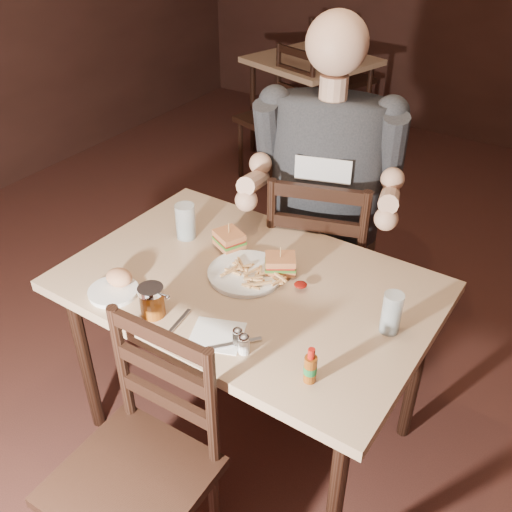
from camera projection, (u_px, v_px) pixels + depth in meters
The scene contains 24 objects.
room_shell at pixel (348, 110), 1.60m from camera, with size 7.00×7.00×7.00m.
main_table at pixel (248, 299), 2.03m from camera, with size 1.29×0.87×0.77m.
bg_table at pixel (311, 70), 4.37m from camera, with size 1.00×1.00×0.77m.
chair_far at pixel (320, 262), 2.58m from camera, with size 0.45×0.49×0.98m, color black, non-canonical shape.
chair_near at pixel (131, 481), 1.69m from camera, with size 0.42×0.46×0.91m, color black, non-canonical shape.
bg_chair_far at pixel (340, 78), 4.87m from camera, with size 0.44×0.48×0.96m, color black, non-canonical shape.
bg_chair_near at pixel (274, 119), 4.11m from camera, with size 0.43×0.47×0.93m, color black, non-canonical shape.
diner at pixel (327, 156), 2.22m from camera, with size 0.61×0.48×1.06m, color #313237, non-canonical shape.
dinner_plate at pixel (246, 274), 2.01m from camera, with size 0.26×0.26×0.02m, color white.
sandwich_left at pixel (229, 235), 2.12m from camera, with size 0.11×0.09×0.09m, color #C17949, non-canonical shape.
sandwich_right at pixel (280, 260), 1.99m from camera, with size 0.10×0.09×0.09m, color #C17949, non-canonical shape.
fries_pile at pixel (253, 276), 1.96m from camera, with size 0.25×0.18×0.04m, color tan, non-canonical shape.
ketchup_dollop at pixel (301, 285), 1.94m from camera, with size 0.05×0.05×0.01m, color maroon.
glass_left at pixel (186, 221), 2.19m from camera, with size 0.08×0.08×0.14m, color silver.
glass_right at pixel (392, 313), 1.74m from camera, with size 0.06×0.06×0.14m, color silver.
hot_sauce at pixel (311, 365), 1.57m from camera, with size 0.04×0.04×0.12m, color brown, non-canonical shape.
salt_shaker at pixel (244, 344), 1.68m from camera, with size 0.04×0.04×0.06m, color white, non-canonical shape.
pepper_shaker at pixel (238, 337), 1.71m from camera, with size 0.03×0.03×0.06m, color #38332D, non-canonical shape.
syrup_dispenser at pixel (152, 301), 1.81m from camera, with size 0.08×0.08×0.11m, color brown, non-canonical shape.
napkin at pixel (217, 335), 1.75m from camera, with size 0.16×0.15×0.00m, color white.
knife at pixel (174, 327), 1.78m from camera, with size 0.01×0.19×0.00m, color silver.
fork at pixel (234, 344), 1.72m from camera, with size 0.01×0.18×0.01m, color silver.
side_plate at pixel (114, 293), 1.92m from camera, with size 0.16×0.16×0.01m, color white.
bread_roll at pixel (119, 277), 1.94m from camera, with size 0.10×0.08×0.06m, color tan.
Camera 1 is at (0.62, -1.45, 1.96)m, focal length 40.00 mm.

